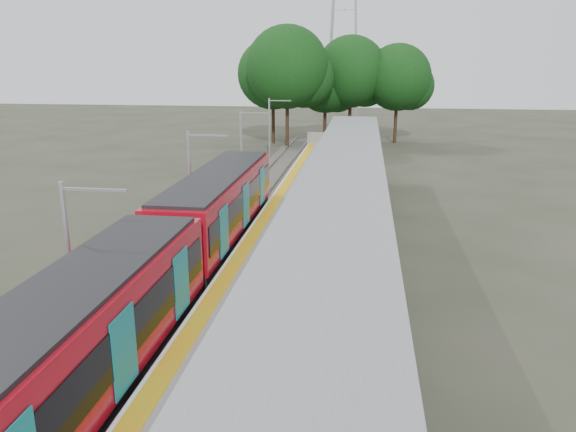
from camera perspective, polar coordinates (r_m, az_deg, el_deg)
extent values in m
cube|color=#59544C|center=(29.94, -5.81, -1.31)|extent=(3.00, 70.00, 0.24)
cube|color=gray|center=(29.13, 2.81, -0.95)|extent=(6.00, 50.00, 1.00)
cube|color=gold|center=(29.30, -2.15, 0.21)|extent=(0.60, 50.00, 0.02)
cube|color=#9EA0A5|center=(53.31, 5.22, 7.83)|extent=(6.00, 0.10, 1.20)
cube|color=black|center=(15.59, -20.64, -17.06)|extent=(2.50, 13.50, 0.70)
cube|color=#A50B19|center=(14.82, -21.24, -11.81)|extent=(2.65, 13.50, 2.50)
cube|color=black|center=(14.80, -21.26, -11.64)|extent=(2.72, 12.96, 1.20)
cube|color=black|center=(14.29, -21.76, -7.16)|extent=(2.40, 12.82, 0.15)
cube|color=#0B7075|center=(14.31, -16.28, -13.03)|extent=(0.04, 1.30, 2.00)
cube|color=black|center=(27.62, -6.96, -1.66)|extent=(2.50, 13.50, 0.70)
cube|color=#A50B19|center=(27.19, -7.07, 1.56)|extent=(2.65, 13.50, 2.50)
cube|color=black|center=(27.17, -7.08, 1.67)|extent=(2.72, 12.96, 1.20)
cube|color=black|center=(26.90, -7.17, 4.25)|extent=(2.40, 12.83, 0.15)
cube|color=#0B7075|center=(26.91, -4.26, 1.17)|extent=(0.04, 1.30, 2.00)
cylinder|color=black|center=(23.44, -9.84, -5.76)|extent=(2.20, 0.70, 0.70)
cube|color=black|center=(20.81, -11.96, -3.82)|extent=(2.30, 0.80, 2.40)
cube|color=#9EA0A5|center=(11.55, 5.04, -16.12)|extent=(0.25, 0.25, 3.50)
cube|color=#9EA0A5|center=(15.09, 5.82, -8.13)|extent=(0.25, 0.25, 3.50)
cube|color=#9EA0A5|center=(18.82, 6.28, -3.24)|extent=(0.25, 0.25, 3.50)
cube|color=#9EA0A5|center=(22.65, 6.59, 0.02)|extent=(0.25, 0.25, 3.50)
cube|color=#9EA0A5|center=(26.52, 6.80, 2.33)|extent=(0.25, 0.25, 3.50)
cube|color=#9EA0A5|center=(30.43, 6.97, 4.05)|extent=(0.25, 0.25, 3.50)
cube|color=#9EA0A5|center=(34.36, 7.09, 5.38)|extent=(0.25, 0.25, 3.50)
cube|color=#9EA0A5|center=(38.30, 7.19, 6.43)|extent=(0.25, 0.25, 3.50)
cube|color=#9EA0A5|center=(42.25, 7.27, 7.29)|extent=(0.25, 0.25, 3.50)
cube|color=gray|center=(24.20, 5.89, 5.50)|extent=(3.20, 38.00, 0.16)
cylinder|color=#9EA0A5|center=(24.31, 2.22, 5.42)|extent=(0.24, 38.00, 0.24)
cube|color=silver|center=(13.55, 8.47, -13.78)|extent=(0.05, 3.70, 2.20)
cube|color=silver|center=(17.15, 8.38, -7.22)|extent=(0.05, 3.70, 2.20)
cube|color=silver|center=(24.72, 8.29, -0.03)|extent=(0.05, 3.70, 2.20)
cube|color=silver|center=(28.59, 8.26, 2.12)|extent=(0.05, 3.70, 2.20)
cube|color=silver|center=(36.42, 8.22, 5.04)|extent=(0.05, 3.70, 2.20)
cube|color=silver|center=(40.36, 8.20, 6.07)|extent=(0.05, 3.70, 2.20)
cylinder|color=#382316|center=(61.06, -1.51, 9.66)|extent=(0.36, 0.36, 4.87)
sphere|color=#144815|center=(60.74, -1.55, 14.24)|extent=(7.40, 7.40, 7.40)
cylinder|color=#382316|center=(57.73, -0.08, 9.57)|extent=(0.36, 0.36, 5.37)
sphere|color=#144815|center=(57.41, -0.08, 14.91)|extent=(8.17, 8.17, 8.17)
cylinder|color=#382316|center=(62.53, 3.76, 9.48)|extent=(0.36, 0.36, 4.22)
sphere|color=#144815|center=(62.22, 3.83, 13.35)|extent=(6.42, 6.42, 6.42)
cylinder|color=#382316|center=(62.41, 6.28, 9.77)|extent=(0.36, 0.36, 5.01)
sphere|color=#144815|center=(62.10, 6.42, 14.38)|extent=(7.62, 7.62, 7.62)
cylinder|color=#382316|center=(62.57, 10.87, 9.43)|extent=(0.36, 0.36, 4.63)
sphere|color=#144815|center=(62.26, 11.09, 13.67)|extent=(7.04, 7.04, 7.04)
cylinder|color=#9EA0A5|center=(18.22, -21.24, -5.08)|extent=(0.16, 0.16, 5.40)
cube|color=#9EA0A5|center=(17.06, -19.11, 2.54)|extent=(2.00, 0.08, 0.08)
cylinder|color=#9EA0A5|center=(28.83, -9.90, 3.18)|extent=(0.16, 0.16, 5.40)
cube|color=#9EA0A5|center=(28.12, -8.17, 8.12)|extent=(2.00, 0.08, 0.08)
cylinder|color=#9EA0A5|center=(40.24, -4.77, 6.87)|extent=(0.16, 0.16, 5.40)
cube|color=#9EA0A5|center=(39.73, -3.42, 10.42)|extent=(2.00, 0.08, 0.08)
cylinder|color=#9EA0A5|center=(51.91, -1.90, 8.89)|extent=(0.16, 0.16, 5.40)
cube|color=#9EA0A5|center=(51.52, -0.81, 11.64)|extent=(2.00, 0.08, 0.08)
cube|color=#102150|center=(14.64, 5.38, -14.58)|extent=(0.95, 1.61, 0.06)
cube|color=#102150|center=(14.49, 4.57, -13.48)|extent=(0.57, 1.48, 0.57)
cube|color=#9EA0A5|center=(14.23, 5.23, -16.65)|extent=(0.41, 0.19, 0.45)
cube|color=#9EA0A5|center=(15.29, 5.46, -14.18)|extent=(0.41, 0.19, 0.45)
cube|color=#102150|center=(28.83, 7.88, 0.83)|extent=(0.57, 1.72, 0.07)
cube|color=#102150|center=(28.75, 7.46, 1.50)|extent=(0.13, 1.70, 0.62)
cube|color=#9EA0A5|center=(28.24, 7.86, -0.03)|extent=(0.46, 0.09, 0.50)
cube|color=#9EA0A5|center=(29.56, 7.87, 0.68)|extent=(0.46, 0.09, 0.50)
cube|color=#102150|center=(43.24, 7.90, 5.77)|extent=(0.61, 1.67, 0.07)
cube|color=#102150|center=(43.19, 7.62, 6.21)|extent=(0.19, 1.64, 0.60)
cube|color=#9EA0A5|center=(42.64, 7.88, 5.29)|extent=(0.44, 0.10, 0.48)
cube|color=#9EA0A5|center=(43.93, 7.89, 5.59)|extent=(0.44, 0.10, 0.48)
cylinder|color=beige|center=(14.00, 5.23, -14.23)|extent=(0.46, 0.46, 1.72)
cube|color=red|center=(13.52, 5.34, -10.44)|extent=(0.41, 0.15, 0.29)
cylinder|color=beige|center=(32.56, 6.81, 2.97)|extent=(0.39, 0.39, 1.45)
cube|color=red|center=(32.39, 6.86, 4.47)|extent=(0.34, 0.13, 0.24)
cylinder|color=#9EA0A5|center=(25.62, 5.62, -1.22)|extent=(0.53, 0.53, 0.82)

